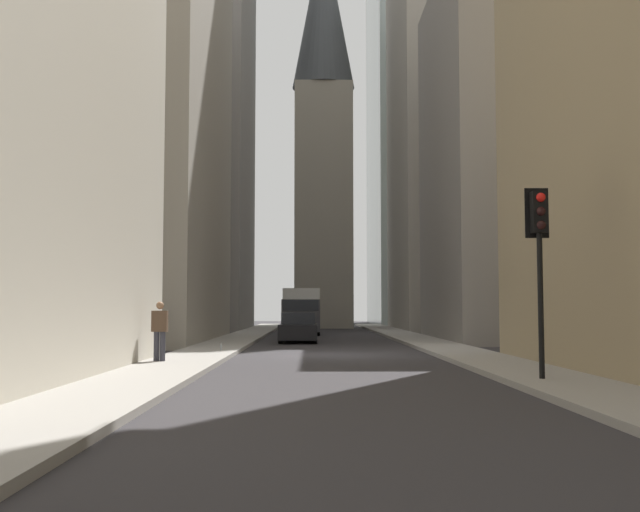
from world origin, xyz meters
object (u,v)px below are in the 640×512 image
Objects in this scene: delivery_truck at (301,311)px; discarded_bottle at (221,347)px; sedan_black at (298,328)px; pedestrian at (160,329)px; traffic_light_foreground at (539,237)px.

delivery_truck is 23.93× the size of discarded_bottle.
delivery_truck is 20.07m from discarded_bottle.
sedan_black reaches higher than discarded_bottle.
sedan_black is 15.93× the size of discarded_bottle.
delivery_truck is 25.51m from pedestrian.
traffic_light_foreground is 2.45× the size of pedestrian.
traffic_light_foreground reaches higher than pedestrian.
traffic_light_foreground is 15.30× the size of discarded_bottle.
pedestrian reaches higher than discarded_bottle.
discarded_bottle is at bearing 37.21° from traffic_light_foreground.
pedestrian is (-14.53, 3.69, 0.39)m from sedan_black.
discarded_bottle is at bearing 172.59° from delivery_truck.
delivery_truck is 31.16m from traffic_light_foreground.
traffic_light_foreground is at bearing -142.79° from discarded_bottle.
delivery_truck is at bearing 10.32° from traffic_light_foreground.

